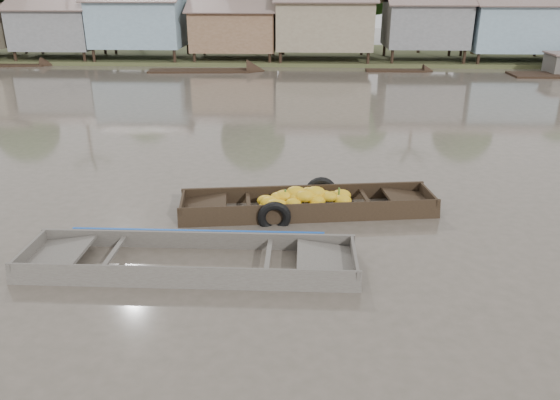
{
  "coord_description": "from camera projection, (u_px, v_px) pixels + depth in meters",
  "views": [
    {
      "loc": [
        1.29,
        -10.61,
        5.48
      ],
      "look_at": [
        0.75,
        0.97,
        0.8
      ],
      "focal_mm": 35.0,
      "sensor_mm": 36.0,
      "label": 1
    }
  ],
  "objects": [
    {
      "name": "ground",
      "position": [
        244.0,
        250.0,
        11.93
      ],
      "size": [
        120.0,
        120.0,
        0.0
      ],
      "primitive_type": "plane",
      "color": "#4E473C",
      "rests_on": "ground"
    },
    {
      "name": "banana_boat",
      "position": [
        304.0,
        204.0,
        13.85
      ],
      "size": [
        6.58,
        2.37,
        0.91
      ],
      "rotation": [
        0.0,
        0.0,
        0.13
      ],
      "color": "black",
      "rests_on": "ground"
    },
    {
      "name": "viewer_boat",
      "position": [
        191.0,
        264.0,
        11.23
      ],
      "size": [
        6.85,
        1.82,
        0.55
      ],
      "rotation": [
        0.0,
        0.0,
        0.0
      ],
      "color": "#45403A",
      "rests_on": "ground"
    },
    {
      "name": "distant_boats",
      "position": [
        500.0,
        72.0,
        33.62
      ],
      "size": [
        47.15,
        15.93,
        1.38
      ],
      "color": "black",
      "rests_on": "ground"
    },
    {
      "name": "riverbank",
      "position": [
        330.0,
        15.0,
        40.17
      ],
      "size": [
        120.0,
        12.47,
        10.22
      ],
      "color": "#384723",
      "rests_on": "ground"
    }
  ]
}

